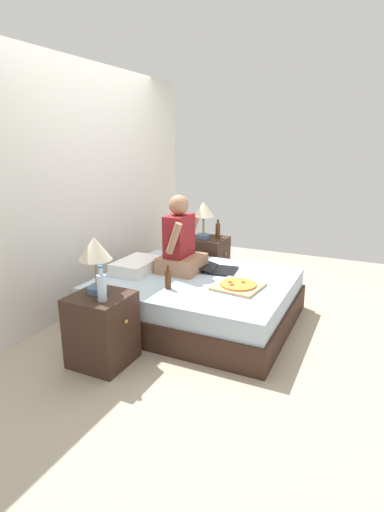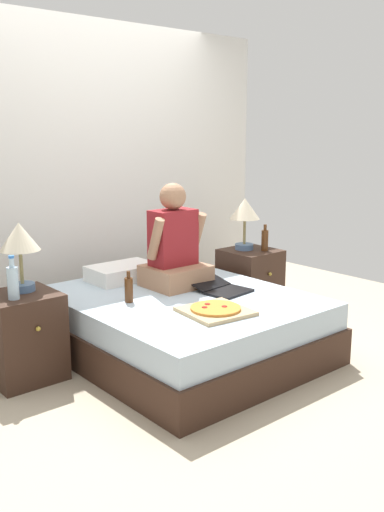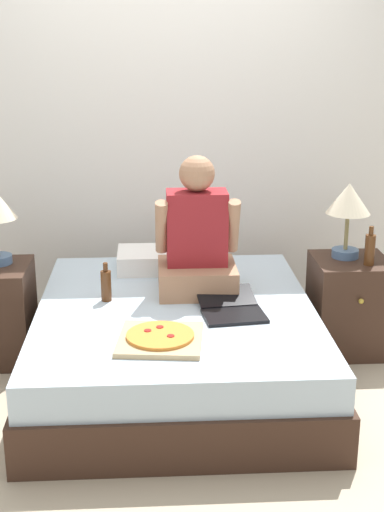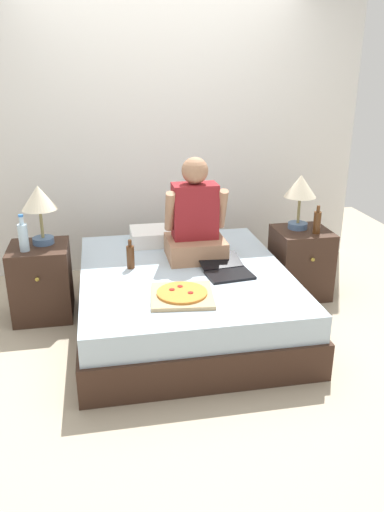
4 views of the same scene
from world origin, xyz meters
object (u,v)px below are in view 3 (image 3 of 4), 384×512
(lamp_on_right_nightstand, at_px, (348,204))
(beer_bottle, at_px, (370,249))
(bed, at_px, (176,343))
(laptop, at_px, (231,309))
(nightstand_right, at_px, (349,305))
(person_seated, at_px, (197,242))
(beer_bottle_on_bed, at_px, (106,285))
(pizza_box, at_px, (160,338))

(lamp_on_right_nightstand, xyz_separation_m, beer_bottle, (0.10, -0.15, -0.23))
(bed, relative_size, laptop, 4.09)
(laptop, bearing_deg, lamp_on_right_nightstand, 34.20)
(nightstand_right, relative_size, person_seated, 0.74)
(bed, height_order, beer_bottle_on_bed, beer_bottle_on_bed)
(person_seated, bearing_deg, pizza_box, -107.60)
(pizza_box, bearing_deg, person_seated, 72.40)
(bed, xyz_separation_m, beer_bottle_on_bed, (-0.38, 0.11, 0.31))
(beer_bottle, xyz_separation_m, person_seated, (-1.00, 0.01, 0.05))
(beer_bottle_on_bed, bearing_deg, person_seated, 14.93)
(person_seated, bearing_deg, bed, -118.27)
(lamp_on_right_nightstand, bearing_deg, person_seated, -170.92)
(lamp_on_right_nightstand, height_order, beer_bottle_on_bed, lamp_on_right_nightstand)
(beer_bottle, relative_size, person_seated, 0.29)
(bed, bearing_deg, nightstand_right, 17.65)
(bed, relative_size, pizza_box, 4.16)
(nightstand_right, relative_size, lamp_on_right_nightstand, 1.28)
(nightstand_right, xyz_separation_m, beer_bottle, (0.07, -0.10, 0.38))
(bed, height_order, lamp_on_right_nightstand, lamp_on_right_nightstand)
(nightstand_right, distance_m, laptop, 0.91)
(laptop, height_order, pizza_box, laptop)
(bed, xyz_separation_m, nightstand_right, (1.06, 0.34, 0.07))
(lamp_on_right_nightstand, distance_m, beer_bottle_on_bed, 1.48)
(nightstand_right, height_order, beer_bottle, beer_bottle)
(bed, xyz_separation_m, person_seated, (0.13, 0.24, 0.51))
(lamp_on_right_nightstand, relative_size, beer_bottle_on_bed, 2.05)
(laptop, relative_size, pizza_box, 1.02)
(beer_bottle, bearing_deg, beer_bottle_on_bed, -175.08)
(nightstand_right, xyz_separation_m, pizza_box, (-1.15, -0.80, 0.17))
(bed, height_order, nightstand_right, nightstand_right)
(nightstand_right, bearing_deg, bed, -162.35)
(nightstand_right, relative_size, beer_bottle, 2.51)
(pizza_box, bearing_deg, bed, 78.67)
(lamp_on_right_nightstand, distance_m, person_seated, 0.93)
(beer_bottle, bearing_deg, laptop, -157.26)
(beer_bottle_on_bed, bearing_deg, pizza_box, -63.01)
(lamp_on_right_nightstand, distance_m, pizza_box, 1.47)
(pizza_box, bearing_deg, lamp_on_right_nightstand, 37.08)
(lamp_on_right_nightstand, relative_size, beer_bottle, 1.96)
(laptop, xyz_separation_m, pizza_box, (-0.38, -0.35, -0.00))
(lamp_on_right_nightstand, distance_m, beer_bottle, 0.29)
(beer_bottle, distance_m, person_seated, 1.00)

